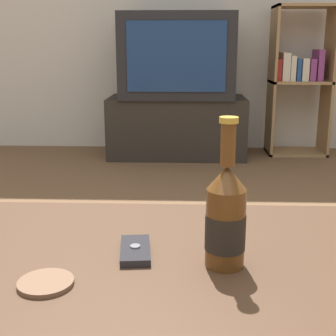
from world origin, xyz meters
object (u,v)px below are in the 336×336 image
at_px(cell_phone, 133,250).
at_px(tv_stand, 177,127).
at_px(beer_bottle, 226,217).
at_px(television, 177,56).
at_px(bookshelf, 299,77).

bearing_deg(cell_phone, tv_stand, 83.25).
bearing_deg(tv_stand, beer_bottle, -87.01).
xyz_separation_m(television, bookshelf, (0.92, 0.11, -0.16)).
bearing_deg(television, bookshelf, 6.84).
bearing_deg(tv_stand, television, -90.00).
relative_size(tv_stand, beer_bottle, 3.79).
relative_size(tv_stand, television, 1.24).
height_order(television, beer_bottle, television).
distance_m(beer_bottle, cell_phone, 0.19).
relative_size(bookshelf, cell_phone, 8.95).
xyz_separation_m(tv_stand, beer_bottle, (0.14, -2.72, 0.30)).
distance_m(bookshelf, beer_bottle, 2.93).
bearing_deg(beer_bottle, cell_phone, 166.84).
xyz_separation_m(tv_stand, cell_phone, (-0.03, -2.69, 0.22)).
bearing_deg(bookshelf, beer_bottle, -105.28).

